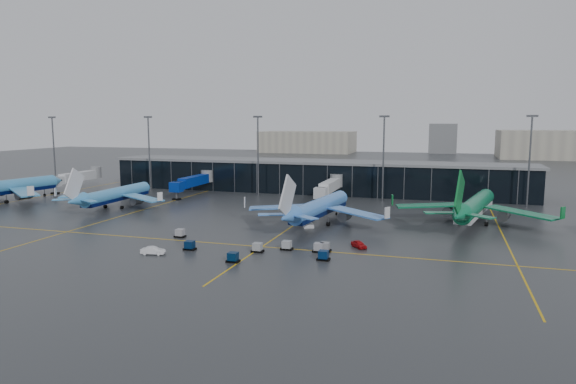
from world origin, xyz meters
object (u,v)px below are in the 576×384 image
(airliner_arkefly, at_px, (117,186))
(airliner_klm_near, at_px, (320,197))
(baggage_carts, at_px, (263,247))
(service_van_white, at_px, (153,251))
(airliner_aer_lingus, at_px, (476,195))
(airliner_klm_west, at_px, (5,179))
(service_van_red, at_px, (359,244))
(mobile_airstair, at_px, (308,224))

(airliner_arkefly, relative_size, airliner_klm_near, 0.94)
(baggage_carts, xyz_separation_m, service_van_white, (-18.12, -7.83, -0.04))
(baggage_carts, bearing_deg, airliner_aer_lingus, 45.65)
(airliner_klm_west, height_order, airliner_arkefly, airliner_klm_west)
(airliner_aer_lingus, xyz_separation_m, service_van_white, (-56.65, -47.25, -5.94))
(airliner_arkefly, relative_size, airliner_aer_lingus, 0.89)
(airliner_aer_lingus, bearing_deg, baggage_carts, -122.26)
(airliner_arkefly, distance_m, service_van_white, 56.06)
(airliner_klm_near, bearing_deg, baggage_carts, -90.62)
(service_van_white, bearing_deg, airliner_arkefly, 30.81)
(airliner_aer_lingus, height_order, service_van_white, airliner_aer_lingus)
(airliner_arkefly, distance_m, service_van_red, 76.41)
(airliner_klm_west, xyz_separation_m, service_van_white, (74.90, -40.69, -6.12))
(airliner_arkefly, xyz_separation_m, service_van_red, (71.70, -25.91, -5.23))
(airliner_klm_west, xyz_separation_m, baggage_carts, (93.02, -32.86, -6.08))
(airliner_klm_west, distance_m, airliner_arkefly, 37.82)
(airliner_klm_west, relative_size, mobile_airstair, 11.70)
(service_van_red, bearing_deg, airliner_arkefly, 120.46)
(service_van_red, bearing_deg, baggage_carts, 166.12)
(airliner_klm_near, distance_m, baggage_carts, 29.33)
(airliner_arkefly, bearing_deg, baggage_carts, -32.91)
(mobile_airstair, xyz_separation_m, service_van_white, (-20.45, -31.53, -0.05))
(airliner_arkefly, bearing_deg, service_van_white, -49.73)
(service_van_red, bearing_deg, airliner_klm_near, 81.77)
(service_van_red, bearing_deg, airliner_aer_lingus, 15.28)
(airliner_klm_near, xyz_separation_m, service_van_red, (12.59, -20.59, -5.59))
(airliner_klm_west, height_order, service_van_red, airliner_klm_west)
(airliner_arkefly, xyz_separation_m, airliner_klm_near, (59.11, -5.33, 0.36))
(airliner_arkefly, bearing_deg, airliner_klm_near, -6.53)
(mobile_airstair, relative_size, service_van_white, 0.87)
(airliner_klm_west, distance_m, baggage_carts, 98.84)
(service_van_white, bearing_deg, mobile_airstair, -43.82)
(airliner_aer_lingus, relative_size, baggage_carts, 1.25)
(baggage_carts, distance_m, service_van_white, 19.74)
(mobile_airstair, distance_m, service_van_red, 21.16)
(airliner_arkefly, bearing_deg, airliner_klm_west, -179.84)
(airliner_klm_west, bearing_deg, service_van_red, -3.47)
(airliner_arkefly, relative_size, mobile_airstair, 10.10)
(airliner_arkefly, bearing_deg, airliner_aer_lingus, 2.00)
(airliner_klm_west, height_order, airliner_aer_lingus, airliner_klm_west)
(airliner_arkefly, xyz_separation_m, mobile_airstair, (57.55, -10.18, -5.14))
(mobile_airstair, height_order, service_van_red, mobile_airstair)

